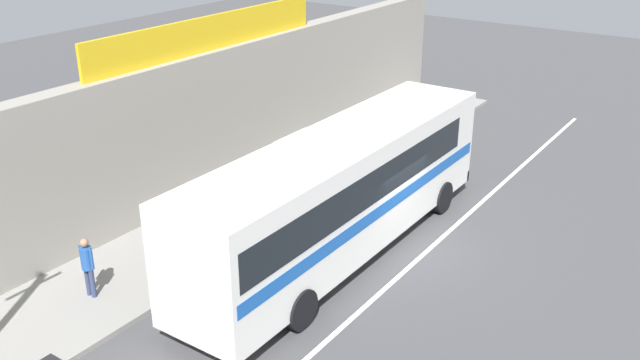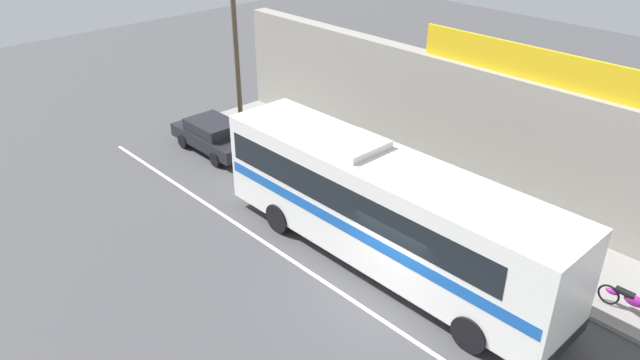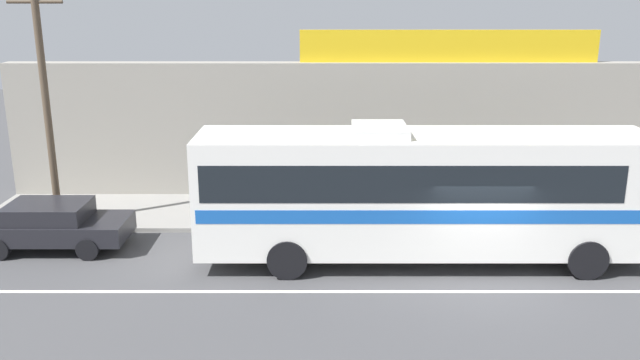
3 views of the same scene
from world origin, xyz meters
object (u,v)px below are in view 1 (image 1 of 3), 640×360
at_px(pedestrian_far_left, 387,111).
at_px(motorcycle_red, 403,132).
at_px(motorcycle_black, 419,119).
at_px(pedestrian_far_right, 371,123).
at_px(motorcycle_orange, 366,148).
at_px(intercity_bus, 341,188).
at_px(pedestrian_by_curb, 87,263).

bearing_deg(pedestrian_far_left, motorcycle_red, -118.70).
relative_size(motorcycle_black, pedestrian_far_right, 1.16).
distance_m(motorcycle_orange, pedestrian_far_left, 3.24).
height_order(intercity_bus, motorcycle_red, intercity_bus).
relative_size(pedestrian_by_curb, pedestrian_far_left, 0.99).
bearing_deg(intercity_bus, motorcycle_orange, 25.29).
height_order(motorcycle_black, pedestrian_far_right, pedestrian_far_right).
bearing_deg(pedestrian_far_right, pedestrian_by_curb, 178.98).
bearing_deg(motorcycle_orange, motorcycle_black, -0.36).
xyz_separation_m(motorcycle_red, motorcycle_orange, (-2.47, 0.26, 0.00)).
height_order(motorcycle_orange, pedestrian_by_curb, pedestrian_by_curb).
relative_size(motorcycle_black, pedestrian_by_curb, 1.18).
height_order(motorcycle_black, pedestrian_far_left, pedestrian_far_left).
relative_size(intercity_bus, pedestrian_far_left, 7.32).
relative_size(motorcycle_orange, motorcycle_black, 0.96).
distance_m(motorcycle_black, pedestrian_by_curb, 16.40).
distance_m(intercity_bus, pedestrian_by_curb, 6.88).
relative_size(pedestrian_far_right, pedestrian_by_curb, 1.01).
height_order(motorcycle_orange, motorcycle_black, same).
xyz_separation_m(motorcycle_orange, motorcycle_black, (4.30, -0.03, 0.00)).
bearing_deg(motorcycle_black, motorcycle_orange, 179.64).
bearing_deg(motorcycle_red, pedestrian_far_left, 61.30).
relative_size(pedestrian_far_right, pedestrian_far_left, 1.00).
relative_size(intercity_bus, motorcycle_orange, 6.56).
bearing_deg(pedestrian_far_left, pedestrian_by_curb, -179.88).
distance_m(intercity_bus, motorcycle_red, 9.50).
xyz_separation_m(intercity_bus, motorcycle_black, (10.79, 3.04, -1.50)).
bearing_deg(pedestrian_by_curb, motorcycle_red, -4.25).
bearing_deg(motorcycle_black, pedestrian_far_right, 168.41).
xyz_separation_m(pedestrian_far_right, pedestrian_far_left, (1.75, 0.27, -0.00)).
bearing_deg(pedestrian_far_left, pedestrian_far_right, -171.16).
relative_size(intercity_bus, motorcycle_black, 6.30).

